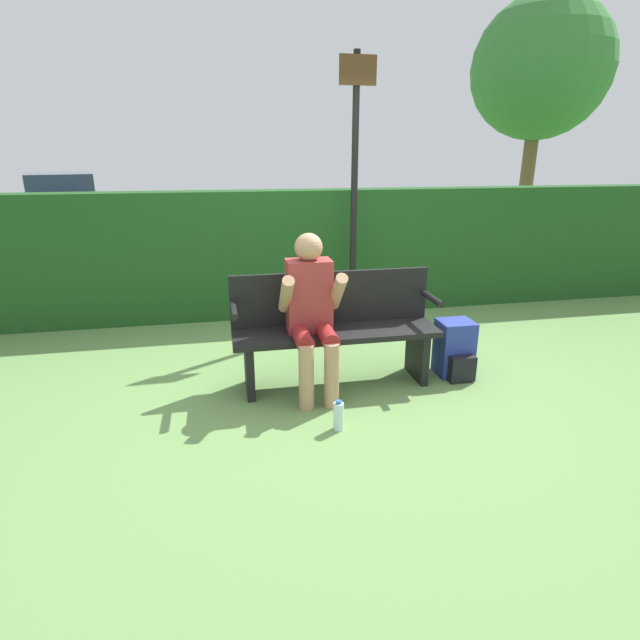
{
  "coord_description": "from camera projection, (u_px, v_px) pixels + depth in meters",
  "views": [
    {
      "loc": [
        -0.85,
        -3.6,
        1.79
      ],
      "look_at": [
        -0.15,
        -0.1,
        0.59
      ],
      "focal_mm": 28.0,
      "sensor_mm": 36.0,
      "label": 1
    }
  ],
  "objects": [
    {
      "name": "ground_plane",
      "position": [
        336.0,
        384.0,
        4.08
      ],
      "size": [
        40.0,
        40.0,
        0.0
      ],
      "primitive_type": "plane",
      "color": "#668E4C"
    },
    {
      "name": "hedge_back",
      "position": [
        297.0,
        253.0,
        5.7
      ],
      "size": [
        12.0,
        0.35,
        1.41
      ],
      "color": "#1E4C1E",
      "rests_on": "ground"
    },
    {
      "name": "park_bench",
      "position": [
        334.0,
        328.0,
        3.99
      ],
      "size": [
        1.63,
        0.42,
        0.9
      ],
      "color": "black",
      "rests_on": "ground"
    },
    {
      "name": "person_seated",
      "position": [
        311.0,
        308.0,
        3.77
      ],
      "size": [
        0.48,
        0.57,
        1.23
      ],
      "color": "#993333",
      "rests_on": "ground"
    },
    {
      "name": "backpack",
      "position": [
        455.0,
        350.0,
        4.19
      ],
      "size": [
        0.28,
        0.34,
        0.47
      ],
      "color": "#283893",
      "rests_on": "ground"
    },
    {
      "name": "water_bottle",
      "position": [
        338.0,
        416.0,
        3.38
      ],
      "size": [
        0.07,
        0.07,
        0.22
      ],
      "color": "silver",
      "rests_on": "ground"
    },
    {
      "name": "signpost",
      "position": [
        355.0,
        178.0,
        5.15
      ],
      "size": [
        0.37,
        0.09,
        2.74
      ],
      "color": "black",
      "rests_on": "ground"
    },
    {
      "name": "parked_car",
      "position": [
        62.0,
        203.0,
        12.18
      ],
      "size": [
        2.82,
        4.73,
        1.33
      ],
      "rotation": [
        0.0,
        0.0,
        1.86
      ],
      "color": "#2D4784",
      "rests_on": "ground"
    },
    {
      "name": "tree",
      "position": [
        541.0,
        70.0,
        8.44
      ],
      "size": [
        2.31,
        2.31,
        4.31
      ],
      "color": "brown",
      "rests_on": "ground"
    }
  ]
}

